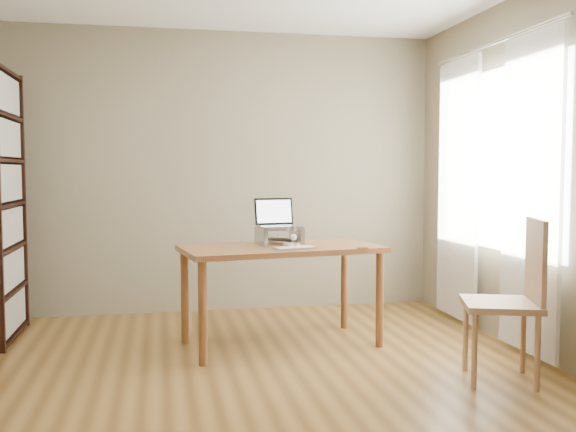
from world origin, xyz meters
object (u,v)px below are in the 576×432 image
Objects in this scene: keyboard at (295,248)px; cat at (280,235)px; desk at (281,258)px; chair at (513,293)px; laptop at (278,220)px.

cat reaches higher than keyboard.
chair is at bearing -49.60° from desk.
laptop is at bearing 83.70° from keyboard.
chair is (1.26, -1.22, -0.39)m from laptop.
keyboard is 0.32× the size of chair.
laptop reaches higher than chair.
cat is (-0.04, 0.33, 0.06)m from keyboard.
cat is at bearing 73.40° from desk.
cat is 1.75m from chair.
cat reaches higher than desk.
laptop reaches higher than cat.
desk is 1.67m from chair.
laptop is 1.04× the size of keyboard.
laptop reaches higher than keyboard.
keyboard is 1.50m from chair.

